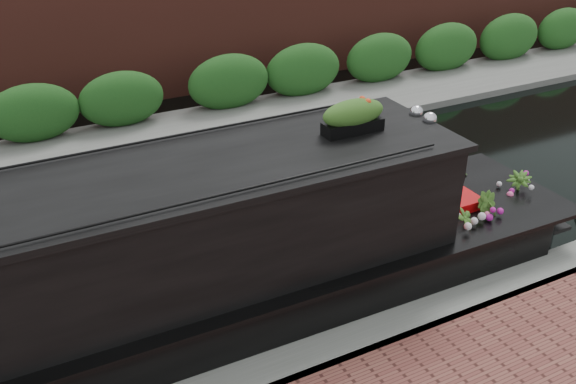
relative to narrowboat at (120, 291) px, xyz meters
name	(u,v)px	position (x,y,z in m)	size (l,w,h in m)	color
ground	(221,236)	(2.03, 1.91, -0.88)	(80.00, 80.00, 0.00)	black
near_bank_coping	(325,364)	(2.03, -1.39, -0.88)	(40.00, 0.60, 0.50)	slate
far_bank_path	(146,144)	(2.03, 6.11, -0.88)	(40.00, 2.40, 0.34)	slate
far_hedge	(134,130)	(2.03, 7.01, -0.88)	(40.00, 1.10, 2.80)	#1F511B
far_brick_wall	(111,101)	(2.03, 9.11, -0.88)	(40.00, 1.00, 8.00)	maroon
narrowboat	(120,291)	(0.00, 0.00, 0.00)	(12.62, 2.38, 2.97)	black
rope_fender	(524,212)	(6.71, 0.00, -0.71)	(0.33, 0.33, 0.42)	olive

